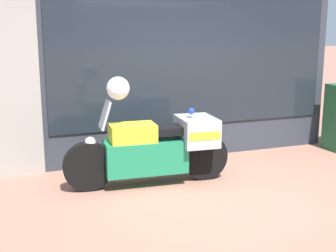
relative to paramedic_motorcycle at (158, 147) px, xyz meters
The scene contains 5 objects.
ground_plane 1.12m from the paramedic_motorcycle, 50.52° to the right, with size 60.00×60.00×0.00m, color #9E6B56.
shop_building 1.91m from the paramedic_motorcycle, 77.41° to the left, with size 5.62×0.55×3.90m.
window_display 1.57m from the paramedic_motorcycle, 53.39° to the left, with size 4.41×0.30×1.78m.
paramedic_motorcycle is the anchor object (origin of this frame).
white_helmet 0.98m from the paramedic_motorcycle, behind, with size 0.30×0.30×0.30m, color white.
Camera 1 is at (-2.61, -5.02, 2.18)m, focal length 50.00 mm.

